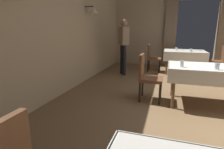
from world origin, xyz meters
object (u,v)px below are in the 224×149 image
Objects in this scene: dining_table_far at (184,54)px; glass_mid_b at (217,66)px; glass_far_c at (191,50)px; chair_far_right at (219,59)px; glass_mid_a at (182,64)px; plate_far_b at (181,49)px; chair_mid_left at (147,75)px; plate_far_d at (199,50)px; chair_far_left at (152,57)px; dining_table_mid at (211,71)px; person_waiter_by_doorway at (123,42)px; glass_far_a at (176,49)px.

glass_mid_b is (0.27, -3.00, 0.15)m from dining_table_far.
glass_far_c is at bearing -62.84° from dining_table_far.
glass_mid_a is (-1.29, -2.93, 0.29)m from chair_far_right.
chair_mid_left is at bearing -104.22° from plate_far_b.
chair_far_right is 4.08× the size of plate_far_d.
glass_far_c is at bearing 80.90° from glass_mid_a.
chair_far_left is 9.62× the size of glass_far_c.
glass_mid_b is 3.39m from plate_far_b.
chair_far_right is (0.76, 2.71, -0.15)m from dining_table_mid.
dining_table_mid is at bearing -93.96° from plate_far_d.
glass_far_c is at bearing 67.21° from chair_mid_left.
person_waiter_by_doorway is (-0.83, -0.77, 0.51)m from chair_far_left.
chair_far_right is (1.03, -0.01, -0.14)m from dining_table_far.
plate_far_b is at bearing 86.85° from glass_mid_a.
chair_far_right reaches higher than glass_far_a.
chair_far_right is at bearing 55.31° from chair_mid_left.
glass_far_c is 2.09m from person_waiter_by_doorway.
chair_mid_left is (-1.14, -0.05, -0.15)m from dining_table_mid.
dining_table_far is 2.90m from chair_mid_left.
dining_table_far is 1.04m from chair_far_right.
glass_mid_b is (1.15, -0.24, 0.29)m from chair_mid_left.
chair_mid_left reaches higher than glass_mid_a.
plate_far_d is at bearing 86.52° from glass_mid_b.
chair_far_left is at bearing -172.42° from plate_far_d.
person_waiter_by_doorway reaches higher than glass_far_a.
plate_far_d is at bearing 65.51° from chair_mid_left.
chair_far_right is at bearing -1.81° from glass_far_a.
chair_mid_left is 1.21m from glass_mid_b.
chair_mid_left is 3.25m from plate_far_d.
glass_far_a is (0.77, 0.05, 0.28)m from chair_far_left.
dining_table_mid is 2.91m from plate_far_d.
glass_mid_a is at bearing -53.37° from person_waiter_by_doorway.
chair_far_left is 1.00× the size of chair_far_right.
chair_mid_left and chair_far_right have the same top height.
glass_mid_a reaches higher than glass_mid_b.
chair_far_right is at bearing 75.79° from glass_mid_b.
plate_far_b is at bearing 161.13° from chair_far_right.
dining_table_mid is 1.15m from chair_mid_left.
chair_far_left is at bearing 42.74° from person_waiter_by_doorway.
dining_table_mid is 3.11m from plate_far_b.
person_waiter_by_doorway reaches higher than dining_table_far.
chair_far_left is 0.82m from glass_far_a.
plate_far_b is 2.14m from person_waiter_by_doorway.
chair_mid_left is 2.88m from glass_far_a.
glass_far_a is 1.82m from person_waiter_by_doorway.
dining_table_mid is 0.88× the size of person_waiter_by_doorway.
chair_far_right is 0.54× the size of person_waiter_by_doorway.
dining_table_mid is 2.80m from glass_far_a.
chair_far_left is at bearing 104.65° from glass_mid_a.
glass_mid_a is at bearing -93.15° from plate_far_b.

